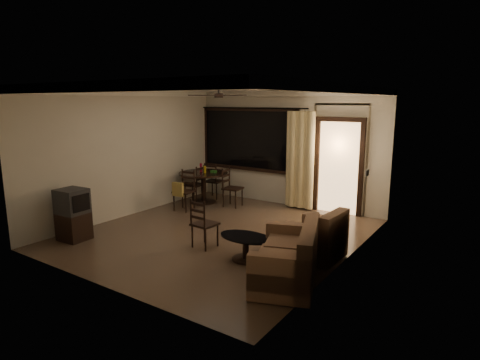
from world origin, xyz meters
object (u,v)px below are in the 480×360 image
Objects in this scene: dining_chair_east at (232,195)px; side_chair at (204,233)px; dining_chair_west at (195,191)px; tv_cabinet at (73,214)px; armchair at (319,239)px; dining_chair_south at (184,198)px; sofa at (290,259)px; dining_chair_north at (214,187)px; coffee_table at (246,244)px; dining_table at (203,179)px.

side_chair is at bearing -161.07° from dining_chair_east.
dining_chair_west is 3.30m from side_chair.
tv_cabinet is 1.15× the size of armchair.
dining_chair_south is at bearing 135.70° from dining_chair_east.
dining_chair_east is 1.20m from dining_chair_south.
sofa is 1.95× the size of side_chair.
dining_chair_north is 0.55× the size of sofa.
dining_chair_east is 1.03× the size of coffee_table.
dining_chair_north is at bearing 119.60° from sofa.
side_chair is (2.26, -2.40, -0.02)m from dining_chair_west.
sofa is (3.83, -2.03, 0.02)m from dining_chair_south.
dining_chair_south is 2.54m from side_chair.
tv_cabinet reaches higher than dining_chair_north.
dining_table is 0.72× the size of sofa.
side_chair is at bearing 118.82° from dining_chair_north.
dining_chair_west is at bearing 141.98° from coffee_table.
dining_chair_west is 1.03× the size of coffee_table.
dining_table is at bearing 123.82° from sofa.
tv_cabinet is at bearing -154.19° from armchair.
coffee_table is 0.93m from side_chair.
tv_cabinet is at bearing -163.21° from coffee_table.
dining_chair_north reaches higher than side_chair.
dining_chair_north is 1.03× the size of coffee_table.
dining_chair_west is 3.46m from tv_cabinet.
dining_table is at bearing 106.19° from dining_chair_west.
coffee_table is (3.18, -2.49, -0.01)m from dining_chair_west.
side_chair is (2.04, -2.49, -0.35)m from dining_table.
dining_chair_north is (-0.92, 0.46, 0.00)m from dining_chair_east.
tv_cabinet reaches higher than dining_chair_south.
dining_chair_east reaches higher than coffee_table.
dining_chair_south is at bearing 91.02° from dining_chair_north.
dining_chair_south reaches higher than sofa.
tv_cabinet is 2.51m from side_chair.
dining_table is 1.31× the size of dining_chair_south.
dining_chair_east is at bearing -60.96° from side_chair.
dining_table is 1.31× the size of dining_chair_west.
dining_chair_west is 1.00× the size of dining_chair_south.
dining_table is 1.31× the size of dining_chair_east.
side_chair is at bearing 148.46° from sofa.
coffee_table is (3.20, 0.96, -0.22)m from tv_cabinet.
side_chair reaches higher than sofa.
dining_chair_north is (0.13, 0.63, 0.00)m from dining_chair_west.
dining_table reaches higher than dining_chair_west.
dining_chair_west and dining_chair_east have the same top height.
dining_chair_south reaches higher than coffee_table.
sofa is 1.01m from coffee_table.
coffee_table is at bearing 128.21° from dining_chair_north.
dining_table reaches higher than dining_chair_south.
tv_cabinet is 1.05× the size of coffee_table.
tv_cabinet is (-1.06, -3.63, 0.20)m from dining_chair_east.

